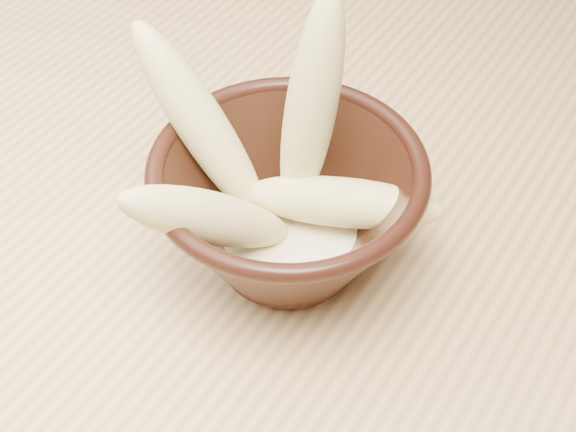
% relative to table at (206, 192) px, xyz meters
% --- Properties ---
extents(table, '(1.20, 0.80, 0.75)m').
position_rel_table_xyz_m(table, '(0.00, 0.00, 0.00)').
color(table, '#DEAE7A').
rests_on(table, ground).
extents(bowl, '(0.19, 0.19, 0.10)m').
position_rel_table_xyz_m(bowl, '(0.15, -0.08, 0.14)').
color(bowl, black).
rests_on(bowl, table).
extents(milk_puddle, '(0.11, 0.11, 0.01)m').
position_rel_table_xyz_m(milk_puddle, '(0.15, -0.08, 0.11)').
color(milk_puddle, beige).
rests_on(milk_puddle, bowl).
extents(banana_upright, '(0.04, 0.07, 0.17)m').
position_rel_table_xyz_m(banana_upright, '(0.14, -0.05, 0.20)').
color(banana_upright, '#EBDB8A').
rests_on(banana_upright, bowl).
extents(banana_left, '(0.13, 0.04, 0.15)m').
position_rel_table_xyz_m(banana_left, '(0.08, -0.08, 0.18)').
color(banana_left, '#EBDB8A').
rests_on(banana_left, bowl).
extents(banana_across, '(0.15, 0.08, 0.05)m').
position_rel_table_xyz_m(banana_across, '(0.18, -0.07, 0.14)').
color(banana_across, '#EBDB8A').
rests_on(banana_across, bowl).
extents(banana_front, '(0.10, 0.13, 0.12)m').
position_rel_table_xyz_m(banana_front, '(0.12, -0.14, 0.16)').
color(banana_front, '#EBDB8A').
rests_on(banana_front, bowl).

